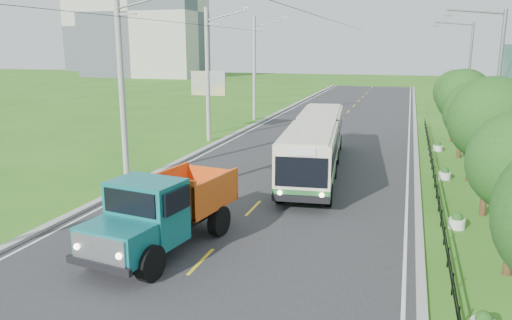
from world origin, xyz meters
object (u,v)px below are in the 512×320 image
at_px(planter_far, 438,147).
at_px(billboard_left, 208,87).
at_px(tree_back, 456,94).
at_px(planter_near, 457,222).
at_px(pole_mid, 208,74).
at_px(streetlight_mid, 494,91).
at_px(billboard_right, 509,77).
at_px(tree_fourth, 475,115).
at_px(streetlight_far, 467,76).
at_px(dump_truck, 163,207).
at_px(bus, 316,141).
at_px(tree_third, 493,124).
at_px(tree_fifth, 464,99).
at_px(pole_far, 255,68).
at_px(pole_near, 122,86).

height_order(planter_far, billboard_left, billboard_left).
bearing_deg(tree_back, planter_near, -93.57).
height_order(pole_mid, tree_back, pole_mid).
xyz_separation_m(streetlight_mid, billboard_right, (1.66, 6.00, 0.44)).
relative_size(tree_fourth, streetlight_mid, 0.60).
height_order(streetlight_far, dump_truck, streetlight_far).
bearing_deg(billboard_right, bus, -149.78).
relative_size(pole_mid, tree_fourth, 1.85).
height_order(tree_third, dump_truck, tree_third).
height_order(tree_fifth, dump_truck, tree_fifth).
bearing_deg(billboard_right, tree_third, -101.64).
bearing_deg(planter_far, tree_back, 73.12).
height_order(billboard_right, dump_truck, billboard_right).
distance_m(tree_third, billboard_right, 12.18).
bearing_deg(planter_near, pole_far, 121.99).
xyz_separation_m(pole_mid, planter_far, (16.86, 1.00, -4.81)).
bearing_deg(tree_fifth, billboard_right, -3.30).
bearing_deg(planter_near, tree_back, 86.43).
relative_size(pole_mid, planter_near, 14.93).
bearing_deg(tree_back, tree_third, -90.00).
xyz_separation_m(tree_fifth, planter_near, (-1.26, -14.14, -3.57)).
bearing_deg(billboard_right, planter_far, 151.61).
bearing_deg(billboard_left, dump_truck, -71.51).
bearing_deg(billboard_left, planter_near, -44.84).
distance_m(pole_near, planter_near, 17.79).
bearing_deg(billboard_left, tree_back, 6.31).
bearing_deg(billboard_right, planter_near, -104.80).
bearing_deg(planter_far, tree_fourth, -80.92).
bearing_deg(planter_far, dump_truck, -115.79).
bearing_deg(pole_near, streetlight_far, 45.14).
bearing_deg(pole_mid, bus, -37.15).
bearing_deg(planter_near, tree_third, 59.59).
bearing_deg(streetlight_far, billboard_left, -168.77).
xyz_separation_m(pole_near, streetlight_mid, (18.90, 5.00, -0.19)).
xyz_separation_m(tree_fifth, planter_far, (-1.26, 1.86, -3.57)).
distance_m(pole_mid, planter_far, 17.56).
relative_size(tree_back, streetlight_far, 0.61).
relative_size(pole_far, streetlight_far, 1.10).
relative_size(tree_back, dump_truck, 0.79).
distance_m(tree_back, billboard_left, 19.48).
bearing_deg(tree_fifth, streetlight_mid, -82.71).
bearing_deg(billboard_left, pole_mid, -67.58).
distance_m(pole_far, billboard_right, 24.33).
xyz_separation_m(tree_fourth, billboard_right, (2.44, 5.86, 1.76)).
bearing_deg(streetlight_far, tree_fourth, -93.25).
height_order(pole_near, tree_back, pole_near).
bearing_deg(tree_fifth, dump_truck, -120.71).
height_order(planter_near, billboard_right, billboard_right).
relative_size(billboard_left, billboard_right, 0.71).
bearing_deg(streetlight_mid, dump_truck, -132.82).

